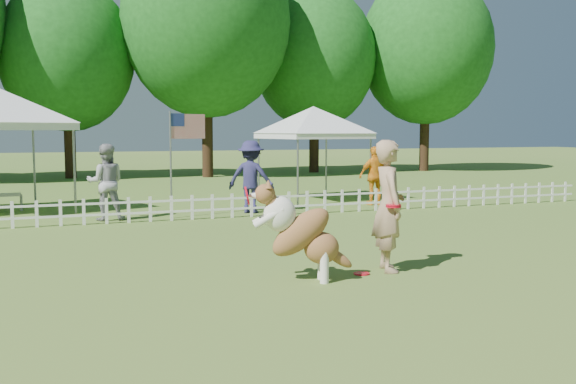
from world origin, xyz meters
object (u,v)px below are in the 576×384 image
at_px(canopy_tent_right, 313,155).
at_px(frisbee_on_turf, 362,274).
at_px(handler, 389,206).
at_px(spectator_b, 251,177).
at_px(spectator_c, 375,176).
at_px(flag_pole, 171,165).
at_px(dog, 302,232).
at_px(spectator_a, 106,182).

bearing_deg(canopy_tent_right, frisbee_on_turf, -116.81).
xyz_separation_m(handler, spectator_b, (0.13, 7.44, -0.06)).
bearing_deg(spectator_b, spectator_c, -141.48).
height_order(spectator_b, spectator_c, spectator_b).
distance_m(flag_pole, spectator_b, 2.21).
bearing_deg(canopy_tent_right, spectator_c, -64.20).
xyz_separation_m(dog, spectator_b, (1.62, 7.64, 0.23)).
relative_size(flag_pole, spectator_b, 1.38).
relative_size(dog, spectator_c, 0.84).
bearing_deg(spectator_b, flag_pole, 41.18).
bearing_deg(frisbee_on_turf, dog, -173.37).
bearing_deg(spectator_c, spectator_b, 7.57).
height_order(frisbee_on_turf, flag_pole, flag_pole).
bearing_deg(spectator_b, dog, 109.99).
relative_size(dog, canopy_tent_right, 0.50).
bearing_deg(canopy_tent_right, spectator_b, -148.49).
distance_m(dog, canopy_tent_right, 10.80).
xyz_separation_m(frisbee_on_turf, canopy_tent_right, (3.32, 9.76, 1.40)).
distance_m(handler, spectator_b, 7.44).
relative_size(spectator_a, spectator_c, 1.08).
bearing_deg(handler, spectator_b, 12.55).
bearing_deg(spectator_a, spectator_c, -169.71).
distance_m(frisbee_on_turf, spectator_c, 9.20).
bearing_deg(dog, flag_pole, 109.32).
bearing_deg(spectator_b, frisbee_on_turf, 117.28).
height_order(dog, canopy_tent_right, canopy_tent_right).
bearing_deg(flag_pole, spectator_a, 157.70).
height_order(frisbee_on_turf, spectator_a, spectator_a).
xyz_separation_m(dog, frisbee_on_turf, (1.00, 0.12, -0.70)).
xyz_separation_m(dog, canopy_tent_right, (4.33, 9.87, 0.70)).
relative_size(dog, spectator_a, 0.78).
xyz_separation_m(spectator_a, spectator_b, (3.68, 0.14, 0.03)).
xyz_separation_m(handler, canopy_tent_right, (2.83, 9.67, 0.41)).
relative_size(flag_pole, spectator_a, 1.43).
relative_size(handler, frisbee_on_turf, 8.30).
relative_size(frisbee_on_turf, spectator_b, 0.13).
bearing_deg(spectator_c, frisbee_on_turf, 61.51).
bearing_deg(flag_pole, frisbee_on_turf, -92.36).
relative_size(frisbee_on_turf, spectator_c, 0.14).
distance_m(spectator_a, spectator_c, 7.60).
bearing_deg(spectator_b, canopy_tent_right, -108.51).
relative_size(flag_pole, spectator_c, 1.54).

